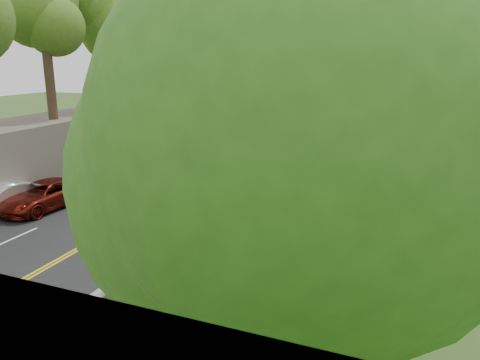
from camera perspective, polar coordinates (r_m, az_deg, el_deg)
name	(u,v)px	position (r m, az deg, el deg)	size (l,w,h in m)	color
ground	(158,261)	(19.26, -9.96, -9.67)	(140.00, 140.00, 0.00)	#33511E
road	(198,168)	(34.25, -5.12, 1.49)	(11.20, 66.00, 0.04)	black
sidewalk	(305,177)	(31.70, 7.95, 0.31)	(4.20, 66.00, 0.05)	gray
jersey_barrier	(272,171)	(32.19, 3.98, 1.15)	(0.42, 66.00, 0.60)	#98E32C
rock_embankment	(103,135)	(38.04, -16.31, 5.34)	(5.00, 66.00, 4.00)	#595147
chainlink_fence	(337,166)	(31.10, 11.79, 1.70)	(0.04, 66.00, 2.00)	slate
trees_embankment	(100,19)	(37.36, -16.66, 18.26)	(6.40, 66.00, 13.00)	#517F23
trees_fenceside	(382,72)	(30.07, 16.93, 12.50)	(7.00, 66.00, 14.00)	#488728
streetlight	(127,103)	(35.15, -13.58, 9.12)	(2.52, 0.22, 8.00)	gray
signpost	(136,247)	(15.63, -12.55, -7.95)	(0.62, 0.09, 3.10)	gray
construction_barrel	(350,150)	(39.50, 13.22, 3.63)	(0.52, 0.52, 0.86)	#E65325
concrete_block	(217,324)	(14.15, -2.84, -17.07)	(1.20, 0.90, 0.80)	gray
car_1	(0,199)	(27.17, -27.21, -2.04)	(1.59, 4.55, 1.50)	white
car_2	(44,195)	(26.95, -22.79, -1.71)	(2.42, 5.25, 1.46)	#64150D
car_3	(101,167)	(32.57, -16.56, 1.51)	(1.95, 4.79, 1.39)	black
car_4	(172,141)	(41.34, -8.29, 4.75)	(1.68, 4.17, 1.42)	#C5BA84
car_5	(202,136)	(42.97, -4.69, 5.35)	(1.67, 4.80, 1.58)	#AFB1B5
car_6	(200,131)	(45.76, -4.84, 5.99)	(2.77, 6.01, 1.67)	black
car_7	(232,125)	(49.89, -1.04, 6.76)	(2.31, 5.67, 1.65)	maroon
car_8	(232,126)	(49.67, -1.04, 6.61)	(1.72, 4.26, 1.45)	silver
painter_0	(246,198)	(23.76, 0.77, -2.26)	(0.85, 0.56, 1.75)	yellow
painter_1	(225,203)	(23.04, -1.79, -2.79)	(0.65, 0.42, 1.77)	silver
painter_2	(226,204)	(23.09, -1.76, -2.96)	(0.78, 0.61, 1.61)	black
painter_3	(276,174)	(28.57, 4.35, 0.70)	(1.15, 0.66, 1.79)	brown
person_far	(326,155)	(34.61, 10.43, 2.99)	(1.04, 0.43, 1.77)	black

